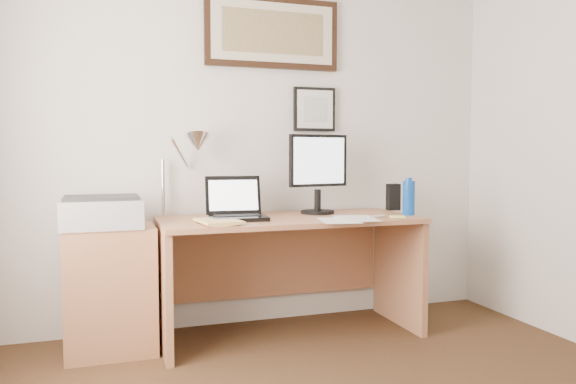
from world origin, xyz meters
name	(u,v)px	position (x,y,z in m)	size (l,w,h in m)	color
wall_back	(250,138)	(0.00, 2.00, 1.25)	(3.50, 0.02, 2.50)	silver
side_cabinet	(111,289)	(-0.92, 1.68, 0.36)	(0.50, 0.40, 0.73)	#A06643
water_bottle	(409,198)	(0.92, 1.50, 0.86)	(0.08, 0.08, 0.22)	#0D47AE
bottle_cap	(409,179)	(0.92, 1.50, 0.98)	(0.04, 0.04, 0.02)	#0D47AE
speaker	(393,197)	(0.98, 1.81, 0.84)	(0.08, 0.07, 0.18)	black
paper_sheet_a	(339,220)	(0.37, 1.37, 0.75)	(0.21, 0.31, 0.00)	white
paper_sheet_b	(356,218)	(0.51, 1.42, 0.75)	(0.23, 0.33, 0.00)	white
sticky_pad	(397,217)	(0.77, 1.38, 0.76)	(0.09, 0.09, 0.01)	#FCFF78
marker_pen	(376,217)	(0.65, 1.42, 0.76)	(0.02, 0.02, 0.14)	white
book	(200,223)	(-0.44, 1.44, 0.76)	(0.22, 0.30, 0.02)	#E7C46D
desk	(285,252)	(0.15, 1.72, 0.51)	(1.60, 0.70, 0.75)	#A06643
laptop	(236,210)	(-0.19, 1.64, 0.81)	(0.36, 0.32, 0.26)	black
lcd_monitor	(318,170)	(0.39, 1.76, 1.04)	(0.42, 0.22, 0.52)	black
printer	(102,212)	(-0.96, 1.64, 0.82)	(0.44, 0.34, 0.18)	#ADADB0
desk_lamp	(194,147)	(-0.41, 1.81, 1.19)	(0.29, 0.27, 0.53)	silver
picture_large	(273,33)	(0.15, 1.97, 1.95)	(0.92, 0.04, 0.47)	black
picture_small	(314,109)	(0.45, 1.97, 1.45)	(0.30, 0.03, 0.30)	black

